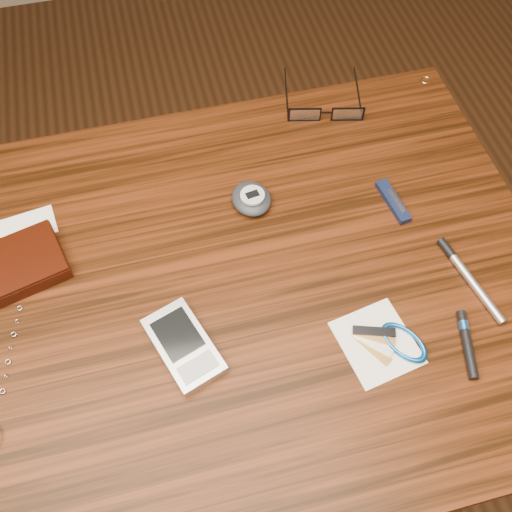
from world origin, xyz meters
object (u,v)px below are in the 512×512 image
(pda_phone, at_px, (184,345))
(silver_pen, at_px, (465,273))
(desk, at_px, (209,320))
(pedometer, at_px, (251,198))
(notepad_keys, at_px, (390,342))
(wallet_and_card, at_px, (21,263))
(eyeglasses, at_px, (326,112))
(pocket_knife, at_px, (393,201))

(pda_phone, distance_m, silver_pen, 0.41)
(desk, xyz_separation_m, pedometer, (0.10, 0.13, 0.11))
(notepad_keys, bearing_deg, desk, 147.95)
(pda_phone, xyz_separation_m, pedometer, (0.14, 0.21, 0.00))
(desk, xyz_separation_m, notepad_keys, (0.22, -0.14, 0.11))
(desk, bearing_deg, pedometer, 52.19)
(wallet_and_card, distance_m, pda_phone, 0.27)
(pedometer, relative_size, silver_pen, 0.52)
(pda_phone, bearing_deg, wallet_and_card, 138.47)
(eyeglasses, distance_m, pedometer, 0.22)
(desk, relative_size, silver_pen, 6.84)
(pedometer, bearing_deg, desk, -127.81)
(desk, distance_m, pocket_knife, 0.34)
(pda_phone, relative_size, silver_pen, 0.92)
(desk, height_order, pocket_knife, pocket_knife)
(pedometer, bearing_deg, wallet_and_card, -174.70)
(wallet_and_card, height_order, pda_phone, wallet_and_card)
(eyeglasses, xyz_separation_m, pedometer, (-0.17, -0.15, -0.00))
(desk, height_order, eyeglasses, eyeglasses)
(pda_phone, distance_m, notepad_keys, 0.27)
(desk, bearing_deg, silver_pen, -10.56)
(pda_phone, distance_m, pedometer, 0.25)
(wallet_and_card, xyz_separation_m, eyeglasses, (0.51, 0.18, 0.00))
(wallet_and_card, height_order, pedometer, pedometer)
(notepad_keys, bearing_deg, pedometer, 114.48)
(eyeglasses, xyz_separation_m, notepad_keys, (-0.04, -0.42, -0.01))
(desk, bearing_deg, notepad_keys, -32.05)
(eyeglasses, relative_size, pocket_knife, 1.88)
(eyeglasses, xyz_separation_m, silver_pen, (0.10, -0.35, -0.01))
(pda_phone, relative_size, pedometer, 1.77)
(desk, relative_size, wallet_and_card, 6.01)
(notepad_keys, distance_m, pocket_knife, 0.23)
(wallet_and_card, distance_m, pocket_knife, 0.56)
(wallet_and_card, bearing_deg, eyeglasses, 19.39)
(eyeglasses, relative_size, notepad_keys, 1.24)
(pda_phone, xyz_separation_m, silver_pen, (0.41, 0.01, -0.00))
(pedometer, relative_size, notepad_keys, 0.60)
(wallet_and_card, xyz_separation_m, silver_pen, (0.61, -0.17, -0.01))
(silver_pen, bearing_deg, pedometer, 143.10)
(pedometer, distance_m, pocket_knife, 0.22)
(desk, distance_m, pedometer, 0.20)
(notepad_keys, bearing_deg, pda_phone, 167.30)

